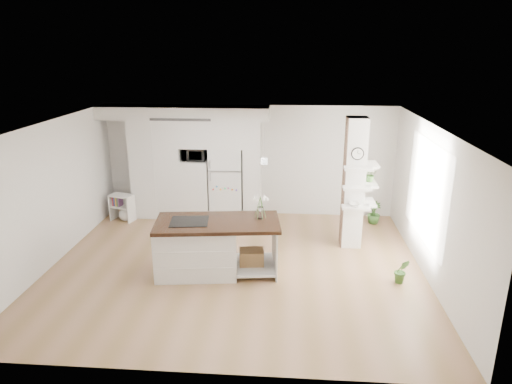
# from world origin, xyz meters

# --- Properties ---
(floor) EXTENTS (7.00, 6.00, 0.01)m
(floor) POSITION_xyz_m (0.00, 0.00, 0.00)
(floor) COLOR #A27858
(floor) RESTS_ON ground
(room) EXTENTS (7.04, 6.04, 2.72)m
(room) POSITION_xyz_m (0.00, 0.00, 1.86)
(room) COLOR white
(room) RESTS_ON ground
(cabinet_wall) EXTENTS (4.00, 0.71, 2.70)m
(cabinet_wall) POSITION_xyz_m (-1.45, 2.67, 1.51)
(cabinet_wall) COLOR silver
(cabinet_wall) RESTS_ON floor
(refrigerator) EXTENTS (0.78, 0.69, 1.75)m
(refrigerator) POSITION_xyz_m (-0.53, 2.68, 0.88)
(refrigerator) COLOR white
(refrigerator) RESTS_ON floor
(column) EXTENTS (0.69, 0.90, 2.70)m
(column) POSITION_xyz_m (2.38, 1.13, 1.35)
(column) COLOR silver
(column) RESTS_ON floor
(window) EXTENTS (0.00, 2.40, 2.40)m
(window) POSITION_xyz_m (3.48, 0.30, 1.50)
(window) COLOR white
(window) RESTS_ON room
(pendant_light) EXTENTS (0.12, 0.12, 0.10)m
(pendant_light) POSITION_xyz_m (1.70, 0.15, 2.12)
(pendant_light) COLOR white
(pendant_light) RESTS_ON room
(kitchen_island) EXTENTS (2.34, 1.32, 1.57)m
(kitchen_island) POSITION_xyz_m (-0.55, -0.25, 0.52)
(kitchen_island) COLOR silver
(kitchen_island) RESTS_ON floor
(bookshelf) EXTENTS (0.61, 0.45, 0.64)m
(bookshelf) POSITION_xyz_m (-2.98, 2.22, 0.28)
(bookshelf) COLOR silver
(bookshelf) RESTS_ON floor
(floor_plant_a) EXTENTS (0.26, 0.21, 0.47)m
(floor_plant_a) POSITION_xyz_m (3.00, -0.40, 0.23)
(floor_plant_a) COLOR #3E712D
(floor_plant_a) RESTS_ON floor
(floor_plant_b) EXTENTS (0.30, 0.30, 0.53)m
(floor_plant_b) POSITION_xyz_m (3.00, 2.50, 0.27)
(floor_plant_b) COLOR #3E712D
(floor_plant_b) RESTS_ON floor
(microwave) EXTENTS (0.54, 0.37, 0.30)m
(microwave) POSITION_xyz_m (-1.27, 2.62, 1.57)
(microwave) COLOR #2D2D2D
(microwave) RESTS_ON cabinet_wall
(shelf_plant) EXTENTS (0.27, 0.23, 0.30)m
(shelf_plant) POSITION_xyz_m (2.63, 1.30, 1.52)
(shelf_plant) COLOR #3E712D
(shelf_plant) RESTS_ON column
(decor_bowl) EXTENTS (0.22, 0.22, 0.05)m
(decor_bowl) POSITION_xyz_m (2.30, 0.90, 1.00)
(decor_bowl) COLOR white
(decor_bowl) RESTS_ON column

